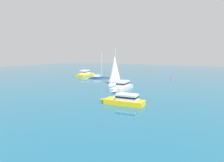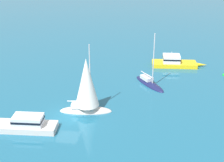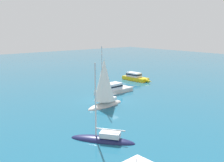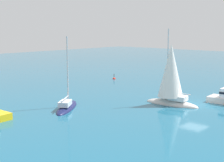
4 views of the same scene
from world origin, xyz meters
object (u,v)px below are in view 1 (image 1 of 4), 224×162
(ketch, at_px, (115,72))
(powerboat, at_px, (124,100))
(launch, at_px, (122,86))
(yacht, at_px, (99,78))
(motor_cruiser, at_px, (85,74))
(mooring_buoy, at_px, (171,78))
(channel_buoy, at_px, (105,74))

(ketch, xyz_separation_m, powerboat, (-15.57, -10.00, -2.17))
(powerboat, distance_m, launch, 11.30)
(yacht, relative_size, powerboat, 1.11)
(motor_cruiser, height_order, powerboat, motor_cruiser)
(yacht, distance_m, mooring_buoy, 20.05)
(powerboat, height_order, mooring_buoy, powerboat)
(ketch, relative_size, launch, 1.03)
(ketch, xyz_separation_m, channel_buoy, (17.52, 13.17, -2.79))
(ketch, bearing_deg, channel_buoy, 30.44)
(mooring_buoy, bearing_deg, ketch, 150.83)
(motor_cruiser, bearing_deg, mooring_buoy, -80.55)
(yacht, distance_m, ketch, 11.31)
(launch, relative_size, mooring_buoy, 7.67)
(yacht, xyz_separation_m, mooring_buoy, (9.44, -17.69, -0.12))
(motor_cruiser, height_order, launch, motor_cruiser)
(launch, relative_size, channel_buoy, 7.66)
(ketch, xyz_separation_m, mooring_buoy, (16.30, -9.10, -2.78))
(ketch, height_order, mooring_buoy, ketch)
(channel_buoy, bearing_deg, powerboat, -145.00)
(launch, bearing_deg, motor_cruiser, -130.72)
(powerboat, bearing_deg, yacht, -54.29)
(ketch, height_order, launch, ketch)
(motor_cruiser, relative_size, ketch, 0.99)
(yacht, xyz_separation_m, powerboat, (-22.43, -18.59, 0.50))
(powerboat, bearing_deg, motor_cruiser, -48.87)
(yacht, relative_size, ketch, 0.90)
(powerboat, height_order, launch, launch)
(ketch, distance_m, mooring_buoy, 18.87)
(motor_cruiser, relative_size, powerboat, 1.22)
(channel_buoy, bearing_deg, ketch, -143.07)
(powerboat, relative_size, mooring_buoy, 6.41)
(channel_buoy, bearing_deg, mooring_buoy, -93.15)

